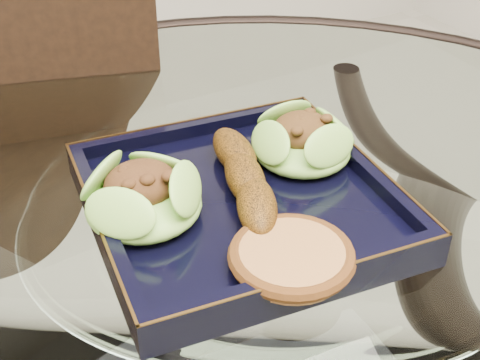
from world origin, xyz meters
name	(u,v)px	position (x,y,z in m)	size (l,w,h in m)	color
dining_chair	(39,269)	(-0.16, 0.35, 0.53)	(0.51, 0.51, 0.94)	black
navy_plate	(240,206)	(-0.01, 0.05, 0.77)	(0.27, 0.27, 0.02)	black
lettuce_wrap_left	(143,199)	(-0.09, 0.07, 0.80)	(0.10, 0.10, 0.04)	#61AE32
lettuce_wrap_right	(303,144)	(0.08, 0.08, 0.80)	(0.10, 0.10, 0.04)	#5EA630
roasted_plantain	(245,177)	(0.00, 0.06, 0.80)	(0.17, 0.04, 0.03)	#6B3D0B
crumb_patty	(292,258)	(-0.01, -0.05, 0.79)	(0.09, 0.09, 0.02)	#AE6E3A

